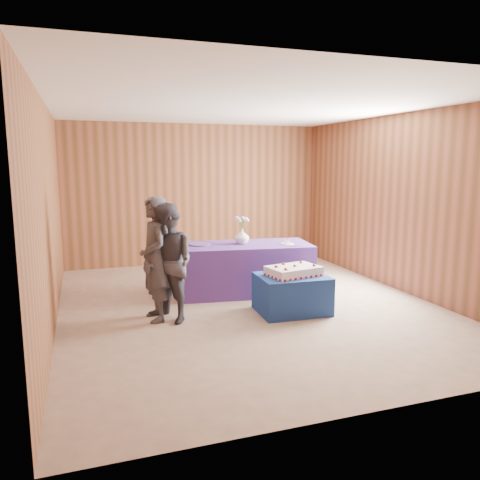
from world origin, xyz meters
name	(u,v)px	position (x,y,z in m)	size (l,w,h in m)	color
ground	(248,305)	(0.00, 0.00, 0.00)	(6.00, 6.00, 0.00)	#9E846D
room_shell	(248,175)	(0.00, 0.00, 1.80)	(5.04, 6.04, 2.72)	brown
cake_table	(292,294)	(0.45, -0.48, 0.25)	(0.90, 0.70, 0.50)	navy
serving_table	(244,268)	(0.17, 0.63, 0.38)	(2.00, 0.90, 0.75)	#4D2F81
sheet_cake	(293,271)	(0.47, -0.48, 0.56)	(0.76, 0.59, 0.16)	white
vase	(242,236)	(0.14, 0.66, 0.86)	(0.22, 0.22, 0.23)	white
flower_spray	(242,219)	(0.14, 0.66, 1.12)	(0.22, 0.22, 0.17)	#3A6A2A
platter	(200,244)	(-0.48, 0.77, 0.76)	(0.33, 0.33, 0.02)	#58478E
plate	(287,244)	(0.78, 0.41, 0.76)	(0.19, 0.19, 0.01)	white
cake_slice	(287,242)	(0.78, 0.41, 0.79)	(0.07, 0.07, 0.08)	white
knife	(294,246)	(0.80, 0.22, 0.75)	(0.26, 0.02, 0.00)	silver
guest_left	(155,259)	(-1.30, -0.20, 0.78)	(0.57, 0.37, 1.56)	#363740
guest_right	(168,263)	(-1.16, -0.32, 0.74)	(0.72, 0.56, 1.49)	#373742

